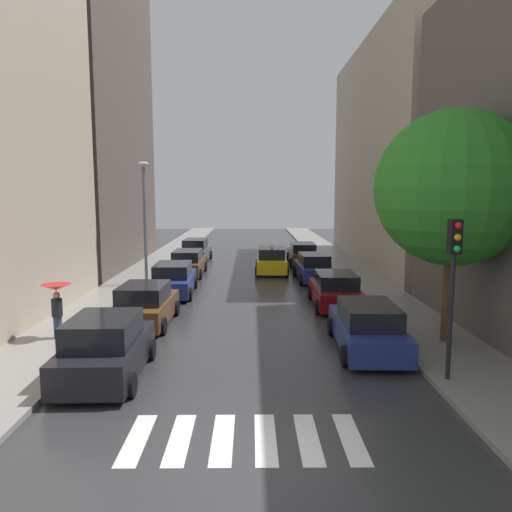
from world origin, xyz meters
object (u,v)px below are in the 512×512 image
object	(u,v)px
parked_car_right_third	(314,268)
parked_car_left_fifth	(196,251)
parked_car_left_nearest	(106,349)
parked_car_left_fourth	(188,263)
parked_car_right_fourth	(303,254)
parked_car_left_second	(145,306)
taxi_midroad	(272,261)
traffic_light_right_corner	(454,264)
street_tree_right	(453,189)
lamp_post_left	(145,214)
parked_car_right_second	(335,290)
parked_car_right_nearest	(367,328)
pedestrian_foreground	(56,299)
parked_car_left_third	(173,280)

from	to	relation	value
parked_car_right_third	parked_car_left_fifth	bearing A→B (deg)	42.94
parked_car_left_nearest	parked_car_left_fourth	world-z (taller)	parked_car_left_nearest
parked_car_right_third	parked_car_right_fourth	bearing A→B (deg)	-2.50
parked_car_left_second	taxi_midroad	xyz separation A→B (m)	(5.46, 12.36, 0.00)
parked_car_left_second	traffic_light_right_corner	distance (m)	11.50
parked_car_left_fourth	taxi_midroad	bearing A→B (deg)	-79.76
street_tree_right	lamp_post_left	bearing A→B (deg)	140.16
parked_car_right_fourth	lamp_post_left	bearing A→B (deg)	132.81
taxi_midroad	traffic_light_right_corner	size ratio (longest dim) A/B	1.03
parked_car_left_nearest	parked_car_left_fifth	bearing A→B (deg)	-1.00
parked_car_right_third	lamp_post_left	world-z (taller)	lamp_post_left
parked_car_left_second	street_tree_right	size ratio (longest dim) A/B	0.56
parked_car_left_second	taxi_midroad	distance (m)	13.51
parked_car_right_fourth	parked_car_right_second	bearing A→B (deg)	-179.07
parked_car_right_nearest	parked_car_right_fourth	distance (m)	19.35
parked_car_left_second	street_tree_right	distance (m)	11.94
parked_car_left_second	pedestrian_foreground	world-z (taller)	pedestrian_foreground
parked_car_right_fourth	pedestrian_foreground	bearing A→B (deg)	151.10
parked_car_left_second	traffic_light_right_corner	world-z (taller)	traffic_light_right_corner
parked_car_left_third	traffic_light_right_corner	size ratio (longest dim) A/B	1.11
parked_car_left_nearest	lamp_post_left	world-z (taller)	lamp_post_left
parked_car_left_third	street_tree_right	xyz separation A→B (m)	(10.52, -8.31, 4.51)
taxi_midroad	parked_car_left_fourth	bearing A→B (deg)	101.38
parked_car_left_nearest	parked_car_right_nearest	xyz separation A→B (m)	(7.85, 2.32, -0.08)
parked_car_left_fifth	parked_car_right_second	world-z (taller)	parked_car_left_fifth
parked_car_left_nearest	parked_car_left_fifth	size ratio (longest dim) A/B	0.88
parked_car_left_fifth	taxi_midroad	world-z (taller)	taxi_midroad
parked_car_right_third	street_tree_right	xyz separation A→B (m)	(2.94, -12.14, 4.52)
parked_car_left_fourth	street_tree_right	bearing A→B (deg)	-142.84
parked_car_left_second	lamp_post_left	distance (m)	8.40
parked_car_right_second	street_tree_right	size ratio (longest dim) A/B	0.58
parked_car_left_third	parked_car_left_nearest	bearing A→B (deg)	177.64
parked_car_left_third	parked_car_left_fifth	bearing A→B (deg)	-0.97
parked_car_right_third	taxi_midroad	world-z (taller)	taxi_midroad
parked_car_left_third	taxi_midroad	bearing A→B (deg)	-39.80
parked_car_left_fourth	parked_car_right_third	xyz separation A→B (m)	(7.60, -1.97, 0.00)
parked_car_right_nearest	lamp_post_left	distance (m)	14.73
parked_car_left_fourth	street_tree_right	world-z (taller)	street_tree_right
parked_car_left_fifth	street_tree_right	size ratio (longest dim) A/B	0.63
parked_car_left_nearest	traffic_light_right_corner	world-z (taller)	traffic_light_right_corner
parked_car_right_third	taxi_midroad	xyz separation A→B (m)	(-2.34, 2.88, 0.01)
lamp_post_left	parked_car_right_fourth	bearing A→B (deg)	42.26
pedestrian_foreground	traffic_light_right_corner	size ratio (longest dim) A/B	0.44
lamp_post_left	street_tree_right	bearing A→B (deg)	-39.84
parked_car_right_third	traffic_light_right_corner	xyz separation A→B (m)	(1.64, -15.56, 2.54)
parked_car_right_nearest	parked_car_right_fourth	size ratio (longest dim) A/B	1.01
parked_car_right_nearest	parked_car_right_third	size ratio (longest dim) A/B	1.07
parked_car_left_fourth	parked_car_right_nearest	xyz separation A→B (m)	(7.75, -14.62, 0.00)
parked_car_right_second	parked_car_left_second	bearing A→B (deg)	111.40
taxi_midroad	lamp_post_left	xyz separation A→B (m)	(-7.02, -4.76, 3.21)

